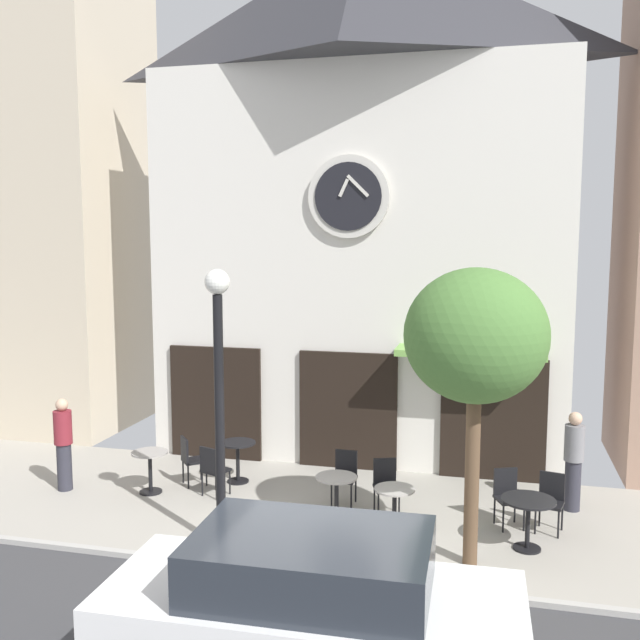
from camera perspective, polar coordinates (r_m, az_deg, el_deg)
The scene contains 19 objects.
ground_plane at distance 9.45m, azimuth -1.02°, elevation -22.21°, with size 29.35×10.78×0.13m.
clock_building at distance 14.72m, azimuth 3.23°, elevation 10.18°, with size 8.26×3.43×10.42m.
neighbor_building_left at distance 18.81m, azimuth -22.48°, elevation 12.21°, with size 5.19×3.63×12.96m.
street_lamp at distance 10.42m, azimuth -8.05°, elevation -7.05°, with size 0.36×0.36×4.08m.
street_tree at distance 9.78m, azimuth 12.34°, elevation -1.42°, with size 1.93×1.74×4.14m.
cafe_table_center at distance 13.23m, azimuth -13.43°, elevation -11.22°, with size 0.64×0.64×0.75m.
cafe_table_near_door at distance 13.48m, azimuth -6.59°, elevation -10.65°, with size 0.66×0.66×0.76m.
cafe_table_near_curb at distance 11.64m, azimuth 1.33°, elevation -13.50°, with size 0.66×0.66×0.76m.
cafe_table_rightmost at distance 11.31m, azimuth 5.97°, elevation -14.37°, with size 0.62×0.62×0.72m.
cafe_table_center_right at distance 11.12m, azimuth 16.31°, elevation -14.53°, with size 0.78×0.78×0.76m.
cafe_chair_outer at distance 12.03m, azimuth 5.28°, elevation -12.77°, with size 0.51×0.51×0.90m.
cafe_chair_left_end at distance 12.42m, azimuth 2.01°, elevation -12.11°, with size 0.41×0.41×0.90m.
cafe_chair_mid_row at distance 11.89m, azimuth 14.76°, elevation -13.22°, with size 0.52×0.52×0.90m.
cafe_chair_facing_wall at distance 13.45m, azimuth -10.36°, elevation -10.72°, with size 0.56×0.56×0.90m.
cafe_chair_near_tree at distance 11.89m, azimuth 17.95°, elevation -13.34°, with size 0.48×0.48×0.90m.
cafe_chair_by_entrance at distance 12.83m, azimuth -8.59°, elevation -11.55°, with size 0.52×0.52×0.90m.
pedestrian_grey at distance 12.72m, azimuth 19.61°, elevation -10.48°, with size 0.45×0.45×1.67m.
pedestrian_maroon at distance 13.70m, azimuth -19.82°, elevation -9.23°, with size 0.41×0.41×1.67m.
parked_car_white at distance 7.88m, azimuth -0.69°, elevation -22.06°, with size 4.34×2.09×1.55m.
Camera 1 is at (2.12, -8.72, 4.58)m, focal length 40.03 mm.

